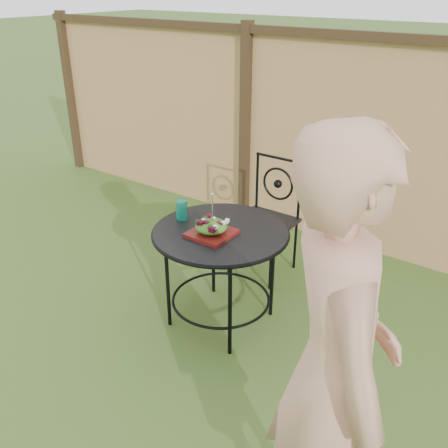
% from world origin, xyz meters
% --- Properties ---
extents(ground, '(60.00, 60.00, 0.00)m').
position_xyz_m(ground, '(0.00, 0.00, 0.00)').
color(ground, '#2D4817').
rests_on(ground, ground).
extents(fence, '(8.00, 0.12, 1.90)m').
position_xyz_m(fence, '(-0.00, 2.19, 0.95)').
color(fence, tan).
rests_on(fence, ground).
extents(patio_table, '(0.92, 0.92, 0.72)m').
position_xyz_m(patio_table, '(-0.44, 0.56, 0.59)').
color(patio_table, black).
rests_on(patio_table, ground).
extents(patio_chair, '(0.46, 0.46, 0.95)m').
position_xyz_m(patio_chair, '(-0.56, 1.37, 0.50)').
color(patio_chair, black).
rests_on(patio_chair, ground).
extents(diner, '(0.77, 0.82, 1.88)m').
position_xyz_m(diner, '(0.82, -0.47, 0.94)').
color(diner, tan).
rests_on(diner, ground).
extents(salad_plate, '(0.27, 0.27, 0.02)m').
position_xyz_m(salad_plate, '(-0.45, 0.47, 0.74)').
color(salad_plate, '#500B10').
rests_on(salad_plate, patio_table).
extents(salad, '(0.21, 0.21, 0.08)m').
position_xyz_m(salad, '(-0.45, 0.47, 0.79)').
color(salad, '#235614').
rests_on(salad, salad_plate).
extents(fork, '(0.01, 0.01, 0.18)m').
position_xyz_m(fork, '(-0.44, 0.47, 0.92)').
color(fork, silver).
rests_on(fork, salad).
extents(drinking_glass, '(0.08, 0.08, 0.14)m').
position_xyz_m(drinking_glass, '(-0.77, 0.55, 0.79)').
color(drinking_glass, '#0B8167').
rests_on(drinking_glass, patio_table).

